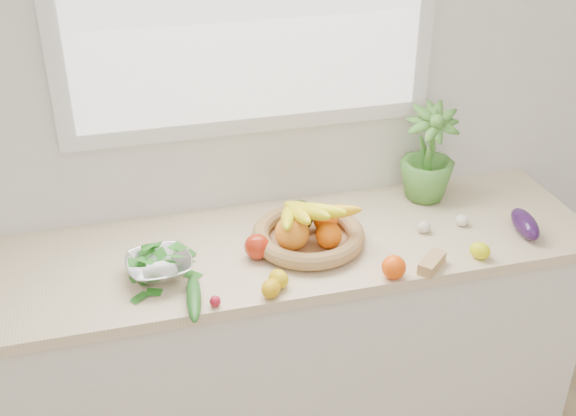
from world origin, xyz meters
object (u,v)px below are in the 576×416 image
object	(u,v)px
apple	(257,247)
cucumber	(194,297)
eggplant	(525,224)
colander_with_spinach	(159,262)
potted_herb	(429,153)
fruit_basket	(307,230)

from	to	relation	value
apple	cucumber	xyz separation A→B (m)	(-0.24, -0.19, -0.02)
eggplant	colander_with_spinach	xyz separation A→B (m)	(-1.25, 0.06, 0.02)
apple	eggplant	size ratio (longest dim) A/B	0.46
cucumber	colander_with_spinach	world-z (taller)	colander_with_spinach
colander_with_spinach	potted_herb	bearing A→B (deg)	14.40
colander_with_spinach	apple	bearing A→B (deg)	4.97
potted_herb	colander_with_spinach	bearing A→B (deg)	-165.60
colander_with_spinach	fruit_basket	bearing A→B (deg)	7.60
eggplant	potted_herb	bearing A→B (deg)	125.27
apple	colander_with_spinach	bearing A→B (deg)	-175.03
apple	colander_with_spinach	size ratio (longest dim) A/B	0.38
cucumber	fruit_basket	distance (m)	0.48
eggplant	cucumber	xyz separation A→B (m)	(-1.17, -0.10, -0.01)
potted_herb	fruit_basket	distance (m)	0.57
eggplant	cucumber	distance (m)	1.17
potted_herb	fruit_basket	world-z (taller)	potted_herb
apple	fruit_basket	world-z (taller)	fruit_basket
cucumber	fruit_basket	world-z (taller)	fruit_basket
apple	eggplant	distance (m)	0.94
apple	cucumber	distance (m)	0.31
potted_herb	apple	bearing A→B (deg)	-161.49
cucumber	apple	bearing A→B (deg)	38.60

